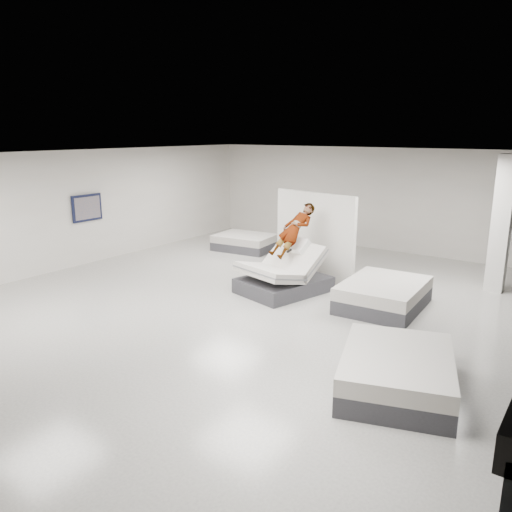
# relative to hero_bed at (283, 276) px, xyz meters

# --- Properties ---
(room) EXTENTS (14.00, 14.04, 3.20)m
(room) POSITION_rel_hero_bed_xyz_m (0.02, -1.48, 1.22)
(room) COLOR beige
(room) RESTS_ON ground
(hero_bed) EXTENTS (1.92, 2.27, 1.24)m
(hero_bed) POSITION_rel_hero_bed_xyz_m (0.00, 0.00, 0.00)
(hero_bed) COLOR #3B3B40
(hero_bed) RESTS_ON floor
(person) EXTENTS (0.89, 1.50, 1.28)m
(person) POSITION_rel_hero_bed_xyz_m (0.08, 0.31, 0.83)
(person) COLOR slate
(person) RESTS_ON hero_bed
(remote) EXTENTS (0.08, 0.15, 0.08)m
(remote) POSITION_rel_hero_bed_xyz_m (0.21, -0.08, 0.66)
(remote) COLOR black
(remote) RESTS_ON person
(divider_panel) EXTENTS (2.42, 0.54, 2.22)m
(divider_panel) POSITION_rel_hero_bed_xyz_m (0.05, 1.35, 0.73)
(divider_panel) COLOR white
(divider_panel) RESTS_ON floor
(flat_bed_right_far) EXTENTS (1.66, 2.15, 0.57)m
(flat_bed_right_far) POSITION_rel_hero_bed_xyz_m (2.32, 0.36, -0.10)
(flat_bed_right_far) COLOR #3B3B40
(flat_bed_right_far) RESTS_ON floor
(flat_bed_right_near) EXTENTS (2.10, 2.43, 0.56)m
(flat_bed_right_near) POSITION_rel_hero_bed_xyz_m (3.82, -2.91, -0.10)
(flat_bed_right_near) COLOR #3B3B40
(flat_bed_right_near) RESTS_ON floor
(flat_bed_left_far) EXTENTS (1.93, 1.53, 0.49)m
(flat_bed_left_far) POSITION_rel_hero_bed_xyz_m (-3.32, 2.92, -0.14)
(flat_bed_left_far) COLOR #3B3B40
(flat_bed_left_far) RESTS_ON floor
(column) EXTENTS (0.40, 0.40, 3.20)m
(column) POSITION_rel_hero_bed_xyz_m (4.02, 3.02, 1.22)
(column) COLOR white
(column) RESTS_ON floor
(wall_poster) EXTENTS (0.06, 0.95, 0.75)m
(wall_poster) POSITION_rel_hero_bed_xyz_m (-5.91, -0.98, 1.22)
(wall_poster) COLOR black
(wall_poster) RESTS_ON wall_left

